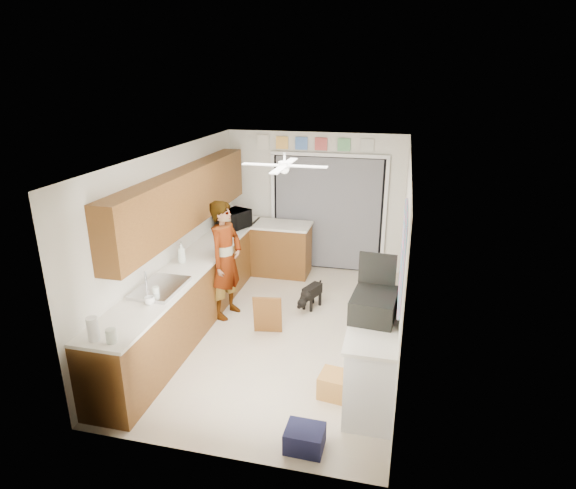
# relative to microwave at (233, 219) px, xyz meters

# --- Properties ---
(floor) EXTENTS (5.00, 5.00, 0.00)m
(floor) POSITION_rel_microwave_xyz_m (1.24, -1.58, -1.09)
(floor) COLOR #C4B39D
(floor) RESTS_ON ground
(ceiling) EXTENTS (5.00, 5.00, 0.00)m
(ceiling) POSITION_rel_microwave_xyz_m (1.24, -1.58, 1.41)
(ceiling) COLOR white
(ceiling) RESTS_ON ground
(wall_back) EXTENTS (3.20, 0.00, 3.20)m
(wall_back) POSITION_rel_microwave_xyz_m (1.24, 0.92, 0.16)
(wall_back) COLOR silver
(wall_back) RESTS_ON ground
(wall_front) EXTENTS (3.20, 0.00, 3.20)m
(wall_front) POSITION_rel_microwave_xyz_m (1.24, -4.08, 0.16)
(wall_front) COLOR silver
(wall_front) RESTS_ON ground
(wall_left) EXTENTS (0.00, 5.00, 5.00)m
(wall_left) POSITION_rel_microwave_xyz_m (-0.36, -1.58, 0.16)
(wall_left) COLOR silver
(wall_left) RESTS_ON ground
(wall_right) EXTENTS (0.00, 5.00, 5.00)m
(wall_right) POSITION_rel_microwave_xyz_m (2.84, -1.58, 0.16)
(wall_right) COLOR silver
(wall_right) RESTS_ON ground
(left_base_cabinets) EXTENTS (0.60, 4.80, 0.90)m
(left_base_cabinets) POSITION_rel_microwave_xyz_m (-0.06, -1.58, -0.64)
(left_base_cabinets) COLOR brown
(left_base_cabinets) RESTS_ON floor
(left_countertop) EXTENTS (0.62, 4.80, 0.04)m
(left_countertop) POSITION_rel_microwave_xyz_m (-0.05, -1.58, -0.17)
(left_countertop) COLOR white
(left_countertop) RESTS_ON left_base_cabinets
(upper_cabinets) EXTENTS (0.32, 4.00, 0.80)m
(upper_cabinets) POSITION_rel_microwave_xyz_m (-0.20, -1.38, 0.71)
(upper_cabinets) COLOR brown
(upper_cabinets) RESTS_ON wall_left
(sink_basin) EXTENTS (0.50, 0.76, 0.06)m
(sink_basin) POSITION_rel_microwave_xyz_m (-0.05, -2.58, -0.14)
(sink_basin) COLOR silver
(sink_basin) RESTS_ON left_countertop
(faucet) EXTENTS (0.03, 0.03, 0.22)m
(faucet) POSITION_rel_microwave_xyz_m (-0.24, -2.58, -0.04)
(faucet) COLOR silver
(faucet) RESTS_ON left_countertop
(peninsula_base) EXTENTS (1.00, 0.60, 0.90)m
(peninsula_base) POSITION_rel_microwave_xyz_m (0.74, 0.42, -0.64)
(peninsula_base) COLOR brown
(peninsula_base) RESTS_ON floor
(peninsula_top) EXTENTS (1.04, 0.64, 0.04)m
(peninsula_top) POSITION_rel_microwave_xyz_m (0.74, 0.42, -0.17)
(peninsula_top) COLOR white
(peninsula_top) RESTS_ON peninsula_base
(back_opening_recess) EXTENTS (2.00, 0.06, 2.10)m
(back_opening_recess) POSITION_rel_microwave_xyz_m (1.49, 0.89, -0.04)
(back_opening_recess) COLOR black
(back_opening_recess) RESTS_ON wall_back
(curtain_panel) EXTENTS (1.90, 0.03, 2.05)m
(curtain_panel) POSITION_rel_microwave_xyz_m (1.49, 0.85, -0.04)
(curtain_panel) COLOR slate
(curtain_panel) RESTS_ON wall_back
(door_trim_left) EXTENTS (0.06, 0.04, 2.10)m
(door_trim_left) POSITION_rel_microwave_xyz_m (0.47, 0.86, -0.04)
(door_trim_left) COLOR white
(door_trim_left) RESTS_ON wall_back
(door_trim_right) EXTENTS (0.06, 0.04, 2.10)m
(door_trim_right) POSITION_rel_microwave_xyz_m (2.51, 0.86, -0.04)
(door_trim_right) COLOR white
(door_trim_right) RESTS_ON wall_back
(door_trim_head) EXTENTS (2.10, 0.04, 0.06)m
(door_trim_head) POSITION_rel_microwave_xyz_m (1.49, 0.86, 1.03)
(door_trim_head) COLOR white
(door_trim_head) RESTS_ON wall_back
(header_frame_0) EXTENTS (0.22, 0.02, 0.22)m
(header_frame_0) POSITION_rel_microwave_xyz_m (0.64, 0.89, 1.21)
(header_frame_0) COLOR #FCBC54
(header_frame_0) RESTS_ON wall_back
(header_frame_1) EXTENTS (0.22, 0.02, 0.22)m
(header_frame_1) POSITION_rel_microwave_xyz_m (0.99, 0.89, 1.21)
(header_frame_1) COLOR #4D7BCE
(header_frame_1) RESTS_ON wall_back
(header_frame_2) EXTENTS (0.22, 0.02, 0.22)m
(header_frame_2) POSITION_rel_microwave_xyz_m (1.34, 0.89, 1.21)
(header_frame_2) COLOR #BE4947
(header_frame_2) RESTS_ON wall_back
(header_frame_3) EXTENTS (0.22, 0.02, 0.22)m
(header_frame_3) POSITION_rel_microwave_xyz_m (1.74, 0.89, 1.21)
(header_frame_3) COLOR #60A86E
(header_frame_3) RESTS_ON wall_back
(header_frame_4) EXTENTS (0.22, 0.02, 0.22)m
(header_frame_4) POSITION_rel_microwave_xyz_m (2.14, 0.89, 1.21)
(header_frame_4) COLOR beige
(header_frame_4) RESTS_ON wall_back
(route66_sign) EXTENTS (0.22, 0.02, 0.26)m
(route66_sign) POSITION_rel_microwave_xyz_m (0.29, 0.89, 1.21)
(route66_sign) COLOR silver
(route66_sign) RESTS_ON wall_back
(right_counter_base) EXTENTS (0.50, 1.40, 0.90)m
(right_counter_base) POSITION_rel_microwave_xyz_m (2.59, -2.78, -0.64)
(right_counter_base) COLOR white
(right_counter_base) RESTS_ON floor
(right_counter_top) EXTENTS (0.54, 1.44, 0.04)m
(right_counter_top) POSITION_rel_microwave_xyz_m (2.58, -2.78, -0.17)
(right_counter_top) COLOR white
(right_counter_top) RESTS_ON right_counter_base
(abstract_painting) EXTENTS (0.03, 1.15, 0.95)m
(abstract_painting) POSITION_rel_microwave_xyz_m (2.82, -2.58, 0.56)
(abstract_painting) COLOR #E95695
(abstract_painting) RESTS_ON wall_right
(ceiling_fan) EXTENTS (1.14, 1.14, 0.24)m
(ceiling_fan) POSITION_rel_microwave_xyz_m (1.24, -1.38, 1.23)
(ceiling_fan) COLOR white
(ceiling_fan) RESTS_ON ceiling
(microwave) EXTENTS (0.56, 0.66, 0.31)m
(microwave) POSITION_rel_microwave_xyz_m (0.00, 0.00, 0.00)
(microwave) COLOR black
(microwave) RESTS_ON left_countertop
(soap_bottle) EXTENTS (0.14, 0.14, 0.30)m
(soap_bottle) POSITION_rel_microwave_xyz_m (-0.17, -1.69, -0.00)
(soap_bottle) COLOR silver
(soap_bottle) RESTS_ON left_countertop
(cup) EXTENTS (0.15, 0.15, 0.09)m
(cup) POSITION_rel_microwave_xyz_m (0.03, -2.99, -0.11)
(cup) COLOR white
(cup) RESTS_ON left_countertop
(jar_a) EXTENTS (0.12, 0.12, 0.15)m
(jar_a) POSITION_rel_microwave_xyz_m (0.08, -3.83, -0.08)
(jar_a) COLOR silver
(jar_a) RESTS_ON left_countertop
(jar_b) EXTENTS (0.09, 0.09, 0.12)m
(jar_b) POSITION_rel_microwave_xyz_m (-0.00, -2.78, -0.09)
(jar_b) COLOR silver
(jar_b) RESTS_ON left_countertop
(paper_towel_roll) EXTENTS (0.13, 0.13, 0.25)m
(paper_towel_roll) POSITION_rel_microwave_xyz_m (-0.12, -3.83, -0.03)
(paper_towel_roll) COLOR white
(paper_towel_roll) RESTS_ON left_countertop
(suitcase) EXTENTS (0.52, 0.66, 0.27)m
(suitcase) POSITION_rel_microwave_xyz_m (2.56, -2.68, -0.02)
(suitcase) COLOR black
(suitcase) RESTS_ON right_counter_top
(suitcase_rim) EXTENTS (0.49, 0.62, 0.02)m
(suitcase_rim) POSITION_rel_microwave_xyz_m (2.56, -2.68, -0.13)
(suitcase_rim) COLOR yellow
(suitcase_rim) RESTS_ON suitcase
(suitcase_lid) EXTENTS (0.42, 0.07, 0.50)m
(suitcase_lid) POSITION_rel_microwave_xyz_m (2.56, -2.39, 0.23)
(suitcase_lid) COLOR black
(suitcase_lid) RESTS_ON suitcase
(cardboard_box) EXTENTS (0.48, 0.38, 0.27)m
(cardboard_box) POSITION_rel_microwave_xyz_m (2.24, -2.90, -0.96)
(cardboard_box) COLOR #BA843A
(cardboard_box) RESTS_ON floor
(navy_crate) EXTENTS (0.38, 0.32, 0.23)m
(navy_crate) POSITION_rel_microwave_xyz_m (2.03, -3.78, -0.98)
(navy_crate) COLOR #161838
(navy_crate) RESTS_ON floor
(cabinet_door_panel) EXTENTS (0.42, 0.21, 0.59)m
(cabinet_door_panel) POSITION_rel_microwave_xyz_m (1.09, -1.76, -0.80)
(cabinet_door_panel) COLOR brown
(cabinet_door_panel) RESTS_ON floor
(man) EXTENTS (0.57, 0.73, 1.78)m
(man) POSITION_rel_microwave_xyz_m (0.34, -1.33, -0.21)
(man) COLOR white
(man) RESTS_ON floor
(dog) EXTENTS (0.40, 0.57, 0.41)m
(dog) POSITION_rel_microwave_xyz_m (1.54, -0.80, -0.89)
(dog) COLOR black
(dog) RESTS_ON floor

